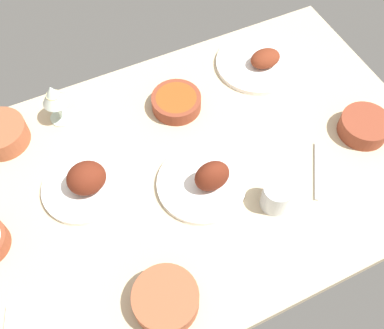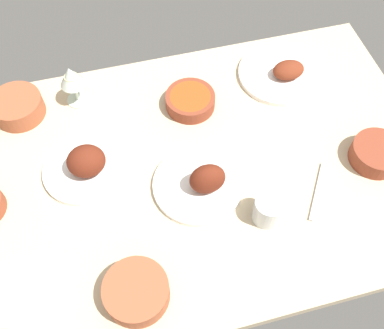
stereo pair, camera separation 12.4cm
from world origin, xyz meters
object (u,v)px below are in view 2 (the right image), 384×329
object	(u,v)px
plate_far_side	(85,165)
plate_near_viewer	(202,182)
bowl_pasta	(377,153)
bowl_soup	(190,100)
folded_napkin	(16,300)
plate_center_main	(282,73)
bowl_sauce	(136,292)
spoon_loose	(317,191)
wine_glass	(71,78)
water_tumbler	(268,210)
bowl_onions	(17,106)

from	to	relation	value
plate_far_side	plate_near_viewer	distance (cm)	32.97
bowl_pasta	bowl_soup	distance (cm)	56.45
plate_near_viewer	bowl_soup	bearing A→B (deg)	-98.12
plate_near_viewer	folded_napkin	xyz separation A→B (cm)	(51.17, 18.84, -2.25)
plate_near_viewer	plate_center_main	xyz separation A→B (cm)	(-35.91, -33.61, -1.21)
plate_far_side	bowl_soup	size ratio (longest dim) A/B	1.47
bowl_sauce	spoon_loose	bearing A→B (deg)	-163.59
plate_center_main	plate_near_viewer	bearing A→B (deg)	43.11
spoon_loose	plate_near_viewer	bearing A→B (deg)	106.71
plate_far_side	wine_glass	world-z (taller)	wine_glass
plate_far_side	plate_center_main	xyz separation A→B (cm)	(-66.11, -20.38, -1.71)
bowl_pasta	bowl_sauce	size ratio (longest dim) A/B	0.93
bowl_sauce	bowl_pasta	bearing A→B (deg)	-163.64
folded_napkin	spoon_loose	world-z (taller)	folded_napkin
water_tumbler	spoon_loose	world-z (taller)	water_tumbler
bowl_pasta	spoon_loose	size ratio (longest dim) A/B	0.77
bowl_onions	spoon_loose	distance (cm)	91.45
plate_center_main	wine_glass	distance (cm)	66.10
plate_center_main	bowl_pasta	world-z (taller)	plate_center_main
wine_glass	water_tumbler	world-z (taller)	wine_glass
bowl_soup	folded_napkin	size ratio (longest dim) A/B	0.86
bowl_pasta	plate_far_side	bearing A→B (deg)	-11.64
folded_napkin	plate_far_side	bearing A→B (deg)	-123.19
bowl_pasta	spoon_loose	distance (cm)	21.09
spoon_loose	bowl_pasta	bearing A→B (deg)	-40.05
plate_center_main	bowl_pasta	xyz separation A→B (cm)	(-14.38, 36.97, 1.33)
plate_far_side	bowl_pasta	distance (cm)	82.18
plate_near_viewer	bowl_sauce	distance (cm)	33.83
water_tumbler	folded_napkin	size ratio (longest dim) A/B	0.47
plate_center_main	folded_napkin	world-z (taller)	plate_center_main
wine_glass	spoon_loose	bearing A→B (deg)	140.29
bowl_soup	folded_napkin	xyz separation A→B (cm)	(55.33, 48.01, -1.90)
plate_far_side	bowl_sauce	xyz separation A→B (cm)	(-7.26, 38.09, -0.10)
bowl_onions	wine_glass	size ratio (longest dim) A/B	1.11
water_tumbler	folded_napkin	xyz separation A→B (cm)	(65.31, 5.97, -3.53)
bowl_pasta	wine_glass	distance (cm)	91.04
bowl_sauce	bowl_onions	bearing A→B (deg)	-69.31
water_tumbler	folded_napkin	world-z (taller)	water_tumbler
bowl_onions	folded_napkin	xyz separation A→B (cm)	(3.96, 58.23, -2.80)
bowl_sauce	bowl_soup	bearing A→B (deg)	-116.64
plate_far_side	plate_near_viewer	bearing A→B (deg)	156.34
bowl_onions	plate_center_main	bearing A→B (deg)	176.02
bowl_onions	bowl_sauce	xyz separation A→B (cm)	(-24.27, 64.26, -0.16)
plate_center_main	bowl_onions	bearing A→B (deg)	-3.98
plate_near_viewer	plate_center_main	distance (cm)	49.20
water_tumbler	spoon_loose	xyz separation A→B (cm)	(-16.06, -3.64, -3.73)
bowl_pasta	folded_napkin	size ratio (longest dim) A/B	0.82
spoon_loose	bowl_onions	bearing A→B (deg)	91.56
plate_center_main	wine_glass	size ratio (longest dim) A/B	1.91
bowl_sauce	bowl_soup	distance (cm)	60.45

